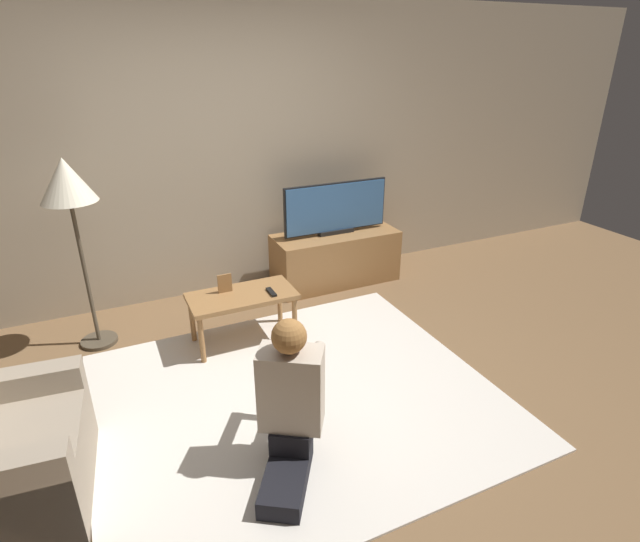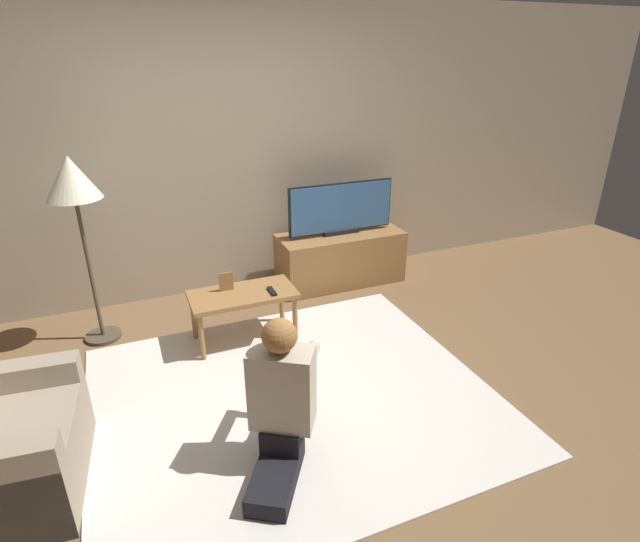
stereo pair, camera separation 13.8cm
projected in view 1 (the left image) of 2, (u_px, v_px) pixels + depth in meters
The scene contains 10 objects.
ground_plane at pixel (297, 399), 3.36m from camera, with size 10.00×10.00×0.00m, color brown.
wall_back at pixel (211, 154), 4.43m from camera, with size 10.00×0.06×2.60m.
rug at pixel (297, 398), 3.35m from camera, with size 2.59×2.27×0.02m.
tv_stand at pixel (335, 258), 4.96m from camera, with size 1.23×0.48×0.51m.
tv at pixel (336, 208), 4.76m from camera, with size 1.06×0.08×0.50m.
coffee_table at pixel (242, 300), 3.87m from camera, with size 0.82×0.41×0.43m.
floor_lamp at pixel (68, 191), 3.50m from camera, with size 0.39×0.39×1.48m.
person_kneeling at pixel (291, 399), 2.65m from camera, with size 0.65×0.84×0.91m.
picture_frame at pixel (225, 283), 3.84m from camera, with size 0.11×0.01×0.15m.
remote at pixel (271, 292), 3.85m from camera, with size 0.04×0.15×0.02m.
Camera 1 is at (-1.01, -2.53, 2.15)m, focal length 28.00 mm.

